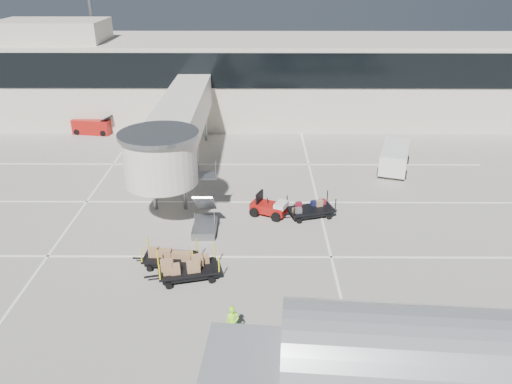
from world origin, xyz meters
TOP-DOWN VIEW (x-y plane):
  - ground at (0.00, 0.00)m, footprint 140.00×140.00m
  - lane_markings at (-0.67, 9.33)m, footprint 40.00×30.00m
  - terminal at (-0.35, 29.94)m, footprint 64.00×12.11m
  - jet_bridge at (-3.97, 12.26)m, footprint 5.70×20.40m
  - baggage_tug at (2.63, 7.08)m, footprint 2.60×2.25m
  - suitcase_cart at (5.33, 6.88)m, footprint 3.69×2.23m
  - box_cart_near at (-1.83, -0.13)m, footprint 3.94×2.27m
  - box_cart_far at (-2.82, 1.16)m, footprint 3.57×1.62m
  - ground_worker at (0.78, -4.59)m, footprint 0.66×0.50m
  - minivan at (12.68, 15.11)m, footprint 3.42×5.29m
  - belt_loader at (-14.03, 24.00)m, footprint 4.02×2.02m

SIDE VIEW (x-z plane):
  - ground at x=0.00m, z-range 0.00..0.00m
  - lane_markings at x=-0.67m, z-range 0.00..0.02m
  - suitcase_cart at x=5.33m, z-range -0.22..1.20m
  - box_cart_far at x=-2.82m, z-range -0.20..1.18m
  - baggage_tug at x=2.63m, z-range -0.21..1.33m
  - box_cart_near at x=-1.83m, z-range -0.15..1.36m
  - belt_loader at x=-14.03m, z-range -0.22..1.64m
  - ground_worker at x=0.78m, z-range 0.00..1.64m
  - minivan at x=12.68m, z-range 0.19..2.05m
  - terminal at x=-0.35m, z-range -3.49..11.71m
  - jet_bridge at x=-3.97m, z-range 1.27..7.30m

